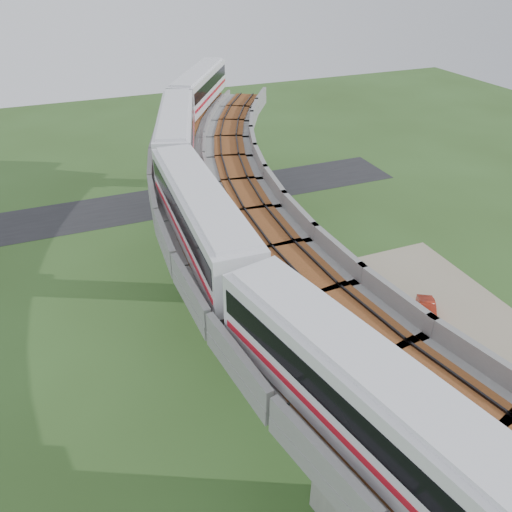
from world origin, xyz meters
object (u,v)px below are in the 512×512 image
at_px(metro_train, 217,167).
at_px(car_white, 477,371).
at_px(car_red, 427,310).
at_px(car_dark, 350,268).

xyz_separation_m(metro_train, car_white, (13.63, -14.10, -11.59)).
distance_m(car_white, car_red, 6.94).
height_order(metro_train, car_red, metro_train).
bearing_deg(car_red, car_white, -69.28).
relative_size(car_red, car_dark, 0.94).
distance_m(metro_train, car_white, 22.78).
xyz_separation_m(car_white, car_red, (1.15, 6.84, -0.09)).
height_order(metro_train, car_dark, metro_train).
height_order(car_red, car_dark, car_red).
relative_size(car_white, car_red, 1.11).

